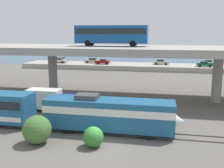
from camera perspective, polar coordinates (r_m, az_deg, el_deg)
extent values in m
plane|color=#605B54|center=(26.50, -1.89, -13.27)|extent=(260.00, 260.00, 0.00)
cube|color=#59544C|center=(29.40, -0.44, -10.60)|extent=(110.00, 0.12, 0.12)
cube|color=#59544C|center=(30.76, 0.13, -9.59)|extent=(110.00, 0.12, 0.12)
cube|color=#1E5984|center=(29.46, -0.70, -6.38)|extent=(14.16, 3.00, 3.20)
cube|color=white|center=(29.30, -0.71, -5.30)|extent=(14.16, 3.04, 0.77)
cone|color=white|center=(29.02, 13.24, -7.63)|extent=(1.93, 2.85, 2.85)
cube|color=black|center=(28.63, 10.44, -5.22)|extent=(1.93, 2.70, 1.02)
cube|color=#3F3F42|center=(29.54, -5.30, -2.65)|extent=(2.40, 1.80, 0.50)
cylinder|color=black|center=(30.72, 8.04, -8.90)|extent=(0.96, 0.18, 0.96)
cylinder|color=black|center=(28.20, 7.72, -10.76)|extent=(0.96, 0.18, 0.96)
cylinder|color=black|center=(32.34, -7.97, -7.86)|extent=(0.96, 0.18, 0.96)
cylinder|color=black|center=(29.96, -9.67, -9.48)|extent=(0.96, 0.18, 0.96)
cylinder|color=black|center=(36.01, -21.13, -6.56)|extent=(0.92, 0.18, 0.92)
cube|color=#9E998E|center=(43.95, 3.97, 7.15)|extent=(96.00, 12.97, 1.14)
cylinder|color=#9E998E|center=(48.06, -12.41, 2.17)|extent=(1.50, 1.50, 7.34)
cylinder|color=#9E998E|center=(44.84, 21.41, 1.02)|extent=(1.50, 1.50, 7.34)
cube|color=#14478C|center=(45.19, -0.16, 10.48)|extent=(12.00, 2.55, 2.90)
cube|color=black|center=(45.18, -0.16, 11.15)|extent=(11.52, 2.59, 0.93)
cube|color=black|center=(44.40, 7.53, 10.83)|extent=(0.08, 2.30, 1.74)
cylinder|color=black|center=(45.85, 4.76, 8.64)|extent=(1.00, 0.26, 1.00)
cylinder|color=black|center=(43.45, 4.39, 8.51)|extent=(1.00, 0.26, 1.00)
cylinder|color=black|center=(47.27, -4.35, 8.72)|extent=(1.00, 0.26, 1.00)
cylinder|color=black|center=(44.94, -5.18, 8.59)|extent=(1.00, 0.26, 1.00)
cube|color=navy|center=(37.39, -9.29, -3.74)|extent=(2.00, 2.30, 2.00)
cube|color=silver|center=(38.66, -14.18, -2.99)|extent=(4.60, 2.30, 2.60)
cylinder|color=black|center=(38.74, -9.09, -4.74)|extent=(0.88, 0.28, 0.88)
cylinder|color=black|center=(36.78, -10.26, -5.64)|extent=(0.88, 0.28, 0.88)
cylinder|color=black|center=(40.36, -14.73, -4.33)|extent=(0.88, 0.28, 0.88)
cylinder|color=black|center=(38.49, -16.14, -5.16)|extent=(0.88, 0.28, 0.88)
cube|color=#9E998E|center=(79.35, 7.11, 3.64)|extent=(73.05, 10.18, 1.41)
cube|color=#9E998C|center=(79.46, 10.39, 4.55)|extent=(4.44, 1.71, 0.70)
cube|color=#1E232B|center=(79.40, 10.25, 4.97)|extent=(1.95, 1.51, 0.48)
cylinder|color=black|center=(80.30, 11.38, 4.33)|extent=(0.64, 0.20, 0.64)
cylinder|color=black|center=(78.69, 11.38, 4.19)|extent=(0.64, 0.20, 0.64)
cylinder|color=black|center=(80.34, 9.41, 4.40)|extent=(0.64, 0.20, 0.64)
cylinder|color=black|center=(78.72, 9.37, 4.26)|extent=(0.64, 0.20, 0.64)
cube|color=maroon|center=(79.38, -1.98, 4.71)|extent=(4.06, 1.84, 0.70)
cube|color=#1E232B|center=(79.27, -1.84, 5.14)|extent=(1.78, 1.62, 0.48)
cylinder|color=black|center=(78.87, -3.02, 4.41)|extent=(0.64, 0.20, 0.64)
cylinder|color=black|center=(80.56, -2.71, 4.55)|extent=(0.64, 0.20, 0.64)
cylinder|color=black|center=(78.30, -1.23, 4.37)|extent=(0.64, 0.20, 0.64)
cylinder|color=black|center=(80.00, -0.96, 4.52)|extent=(0.64, 0.20, 0.64)
cube|color=#515459|center=(86.24, -10.93, 5.03)|extent=(4.66, 1.80, 0.70)
cube|color=#1E232B|center=(86.09, -10.80, 5.42)|extent=(2.05, 1.59, 0.48)
cylinder|color=black|center=(86.04, -12.03, 4.74)|extent=(0.64, 0.20, 0.64)
cylinder|color=black|center=(87.61, -11.59, 4.87)|extent=(0.64, 0.20, 0.64)
cylinder|color=black|center=(84.95, -10.23, 4.73)|extent=(0.64, 0.20, 0.64)
cylinder|color=black|center=(86.54, -9.82, 4.86)|extent=(0.64, 0.20, 0.64)
cube|color=#0C4C26|center=(77.71, 19.08, 3.97)|extent=(4.28, 1.74, 0.70)
cube|color=#1E232B|center=(77.61, 18.95, 4.41)|extent=(1.88, 1.54, 0.48)
cylinder|color=black|center=(78.76, 19.94, 3.75)|extent=(0.64, 0.20, 0.64)
cylinder|color=black|center=(77.13, 20.12, 3.59)|extent=(0.64, 0.20, 0.64)
cylinder|color=black|center=(78.39, 18.03, 3.84)|extent=(0.64, 0.20, 0.64)
cylinder|color=black|center=(76.76, 18.17, 3.68)|extent=(0.64, 0.20, 0.64)
cube|color=#B7B7BC|center=(81.63, 19.55, 4.26)|extent=(4.17, 1.72, 0.70)
cube|color=#1E232B|center=(81.60, 19.72, 4.66)|extent=(1.84, 1.51, 0.48)
cylinder|color=black|center=(80.68, 18.71, 3.99)|extent=(0.64, 0.20, 0.64)
cylinder|color=black|center=(82.29, 18.56, 4.13)|extent=(0.64, 0.20, 0.64)
cylinder|color=black|center=(81.07, 20.52, 3.90)|extent=(0.64, 0.20, 0.64)
cylinder|color=black|center=(82.67, 20.34, 4.04)|extent=(0.64, 0.20, 0.64)
cube|color=#B7B7BC|center=(84.06, -11.11, 4.87)|extent=(4.32, 1.75, 0.70)
cube|color=#1E232B|center=(84.08, -11.27, 5.27)|extent=(1.90, 1.54, 0.48)
cylinder|color=black|center=(84.37, -10.05, 4.69)|extent=(0.64, 0.20, 0.64)
cylinder|color=black|center=(82.83, -10.46, 4.56)|extent=(0.64, 0.20, 0.64)
cylinder|color=black|center=(85.37, -11.73, 4.71)|extent=(0.64, 0.20, 0.64)
cylinder|color=black|center=(83.85, -12.17, 4.57)|extent=(0.64, 0.20, 0.64)
cube|color=#9E998C|center=(82.65, -4.25, 4.95)|extent=(4.53, 1.78, 0.70)
cube|color=#1E232B|center=(82.53, -4.10, 5.35)|extent=(1.99, 1.57, 0.48)
cylinder|color=black|center=(82.26, -5.35, 4.65)|extent=(0.64, 0.20, 0.64)
cylinder|color=black|center=(83.88, -5.02, 4.78)|extent=(0.64, 0.20, 0.64)
cylinder|color=black|center=(81.51, -3.45, 4.62)|extent=(0.64, 0.20, 0.64)
cylinder|color=black|center=(83.14, -3.15, 4.75)|extent=(0.64, 0.20, 0.64)
cube|color=#2D5170|center=(102.23, 8.04, 4.88)|extent=(140.00, 36.00, 0.01)
sphere|color=#436D32|center=(27.82, -15.63, -9.31)|extent=(2.85, 2.85, 2.85)
sphere|color=#327A33|center=(26.26, -4.03, -11.14)|extent=(2.00, 2.00, 2.00)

